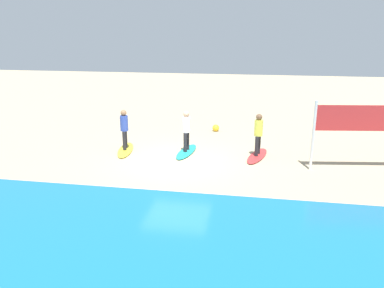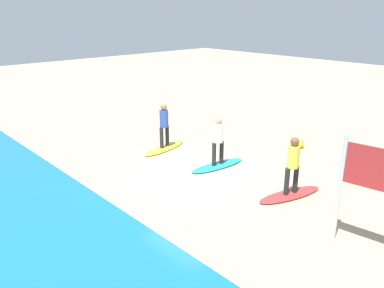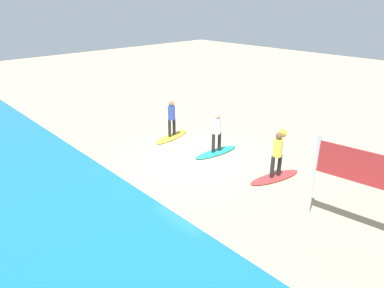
{
  "view_description": "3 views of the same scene",
  "coord_description": "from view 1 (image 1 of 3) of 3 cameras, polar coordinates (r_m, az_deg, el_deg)",
  "views": [
    {
      "loc": [
        -2.91,
        13.41,
        4.8
      ],
      "look_at": [
        -0.68,
        0.57,
        0.86
      ],
      "focal_mm": 35.37,
      "sensor_mm": 36.0,
      "label": 1
    },
    {
      "loc": [
        -8.35,
        7.66,
        4.94
      ],
      "look_at": [
        0.36,
        -0.36,
        0.82
      ],
      "focal_mm": 36.26,
      "sensor_mm": 36.0,
      "label": 2
    },
    {
      "loc": [
        -8.64,
        8.31,
        5.8
      ],
      "look_at": [
        -0.36,
        0.51,
        0.91
      ],
      "focal_mm": 31.69,
      "sensor_mm": 36.0,
      "label": 3
    }
  ],
  "objects": [
    {
      "name": "ground_plane",
      "position": [
        14.54,
        -2.26,
        -2.49
      ],
      "size": [
        60.0,
        60.0,
        0.0
      ],
      "primitive_type": "plane",
      "color": "tan"
    },
    {
      "name": "surfboard_red",
      "position": [
        15.14,
        9.8,
        -1.76
      ],
      "size": [
        1.06,
        2.17,
        0.09
      ],
      "primitive_type": "ellipsoid",
      "rotation": [
        0.0,
        0.0,
        1.32
      ],
      "color": "red",
      "rests_on": "ground"
    },
    {
      "name": "surfer_red",
      "position": [
        14.86,
        9.99,
        1.87
      ],
      "size": [
        0.32,
        0.45,
        1.64
      ],
      "color": "#232328",
      "rests_on": "surfboard_red"
    },
    {
      "name": "surfboard_teal",
      "position": [
        15.43,
        -0.84,
        -1.15
      ],
      "size": [
        0.79,
        2.15,
        0.09
      ],
      "primitive_type": "ellipsoid",
      "rotation": [
        0.0,
        0.0,
        1.46
      ],
      "color": "teal",
      "rests_on": "ground"
    },
    {
      "name": "surfer_teal",
      "position": [
        15.15,
        -0.86,
        2.42
      ],
      "size": [
        0.32,
        0.46,
        1.64
      ],
      "color": "#232328",
      "rests_on": "surfboard_teal"
    },
    {
      "name": "surfboard_yellow",
      "position": [
        15.89,
        -10.0,
        -0.88
      ],
      "size": [
        0.95,
        2.17,
        0.09
      ],
      "primitive_type": "ellipsoid",
      "rotation": [
        0.0,
        0.0,
        1.76
      ],
      "color": "yellow",
      "rests_on": "ground"
    },
    {
      "name": "surfer_yellow",
      "position": [
        15.62,
        -10.18,
        2.59
      ],
      "size": [
        0.32,
        0.45,
        1.64
      ],
      "color": "#232328",
      "rests_on": "surfboard_yellow"
    },
    {
      "name": "beach_ball",
      "position": [
        18.72,
        3.61,
        2.44
      ],
      "size": [
        0.33,
        0.33,
        0.33
      ],
      "primitive_type": "sphere",
      "color": "yellow",
      "rests_on": "ground"
    }
  ]
}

